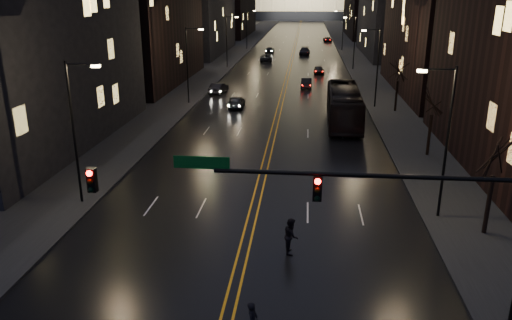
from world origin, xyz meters
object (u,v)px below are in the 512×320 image
(traffic_signal, at_px, (380,203))
(receding_car_a, at_px, (306,83))
(pedestrian_b, at_px, (291,236))
(oncoming_car_a, at_px, (236,102))
(oncoming_car_b, at_px, (218,88))
(bus, at_px, (344,105))

(traffic_signal, height_order, receding_car_a, traffic_signal)
(receding_car_a, height_order, pedestrian_b, pedestrian_b)
(pedestrian_b, bearing_deg, oncoming_car_a, 8.87)
(traffic_signal, relative_size, oncoming_car_b, 3.97)
(bus, distance_m, pedestrian_b, 27.73)
(traffic_signal, xyz_separation_m, receding_car_a, (-2.87, 51.93, -4.43))
(oncoming_car_b, xyz_separation_m, pedestrian_b, (10.93, -41.54, 0.24))
(bus, distance_m, receding_car_a, 19.97)
(oncoming_car_a, relative_size, pedestrian_b, 2.24)
(oncoming_car_a, relative_size, receding_car_a, 1.04)
(traffic_signal, height_order, pedestrian_b, traffic_signal)
(oncoming_car_a, height_order, receding_car_a, oncoming_car_a)
(pedestrian_b, bearing_deg, traffic_signal, -148.89)
(bus, height_order, oncoming_car_a, bus)
(oncoming_car_b, bearing_deg, oncoming_car_a, 121.26)
(bus, xyz_separation_m, pedestrian_b, (-4.43, -27.36, -0.90))
(receding_car_a, bearing_deg, oncoming_car_a, -118.94)
(oncoming_car_a, xyz_separation_m, pedestrian_b, (7.41, -33.37, 0.23))
(oncoming_car_b, bearing_deg, pedestrian_b, 112.70)
(traffic_signal, bearing_deg, oncoming_car_a, 105.84)
(oncoming_car_a, bearing_deg, receding_car_a, -121.56)
(oncoming_car_a, distance_m, pedestrian_b, 34.18)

